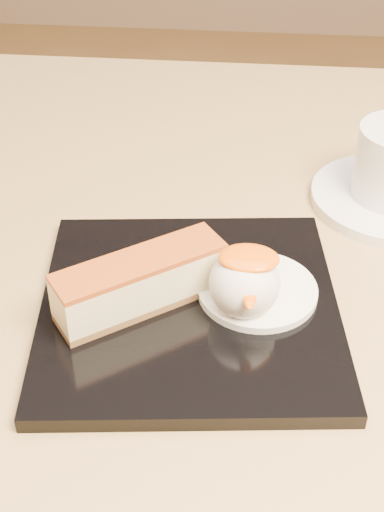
# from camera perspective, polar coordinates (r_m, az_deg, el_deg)

# --- Properties ---
(table) EXTENTS (0.80, 0.80, 0.72)m
(table) POSITION_cam_1_polar(r_m,az_deg,el_deg) (0.71, 1.98, -9.50)
(table) COLOR black
(table) RESTS_ON ground
(dessert_plate) EXTENTS (0.24, 0.24, 0.01)m
(dessert_plate) POSITION_cam_1_polar(r_m,az_deg,el_deg) (0.53, -0.21, -4.20)
(dessert_plate) COLOR black
(dessert_plate) RESTS_ON table
(cheesecake) EXTENTS (0.12, 0.10, 0.04)m
(cheesecake) POSITION_cam_1_polar(r_m,az_deg,el_deg) (0.52, -4.13, -2.10)
(cheesecake) COLOR brown
(cheesecake) RESTS_ON dessert_plate
(cream_smear) EXTENTS (0.09, 0.09, 0.01)m
(cream_smear) POSITION_cam_1_polar(r_m,az_deg,el_deg) (0.54, 5.26, -2.75)
(cream_smear) COLOR white
(cream_smear) RESTS_ON dessert_plate
(ice_cream_scoop) EXTENTS (0.05, 0.05, 0.05)m
(ice_cream_scoop) POSITION_cam_1_polar(r_m,az_deg,el_deg) (0.51, 4.22, -2.20)
(ice_cream_scoop) COLOR white
(ice_cream_scoop) RESTS_ON cream_smear
(mango_sauce) EXTENTS (0.04, 0.03, 0.01)m
(mango_sauce) POSITION_cam_1_polar(r_m,az_deg,el_deg) (0.50, 4.57, -0.17)
(mango_sauce) COLOR #FF6408
(mango_sauce) RESTS_ON ice_cream_scoop
(mint_sprig) EXTENTS (0.03, 0.02, 0.00)m
(mint_sprig) POSITION_cam_1_polar(r_m,az_deg,el_deg) (0.55, 2.32, -0.63)
(mint_sprig) COLOR green
(mint_sprig) RESTS_ON cream_smear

